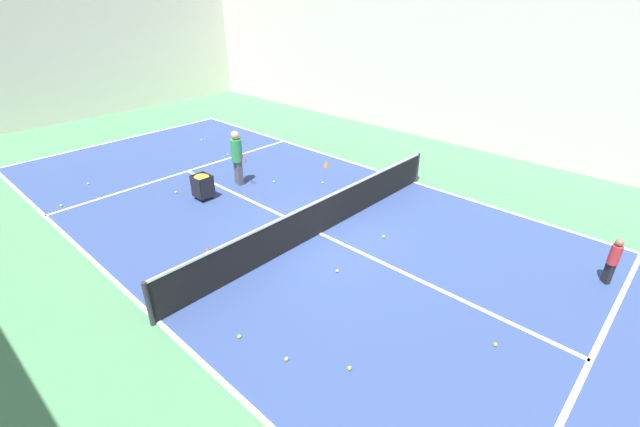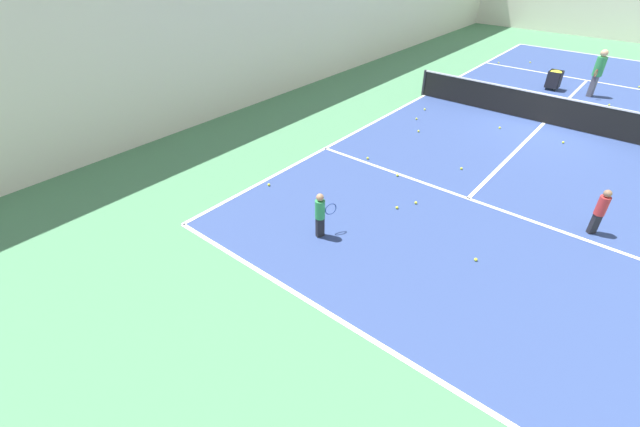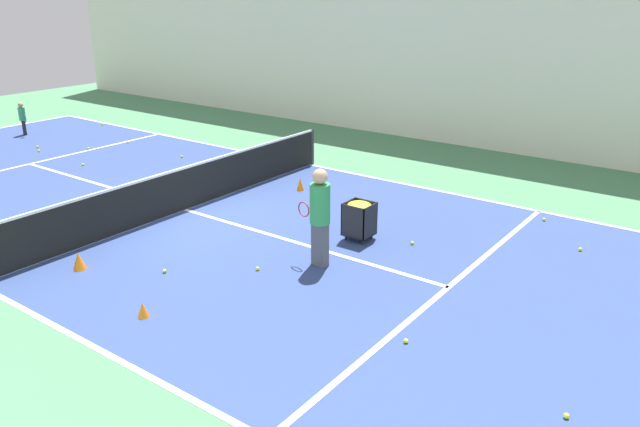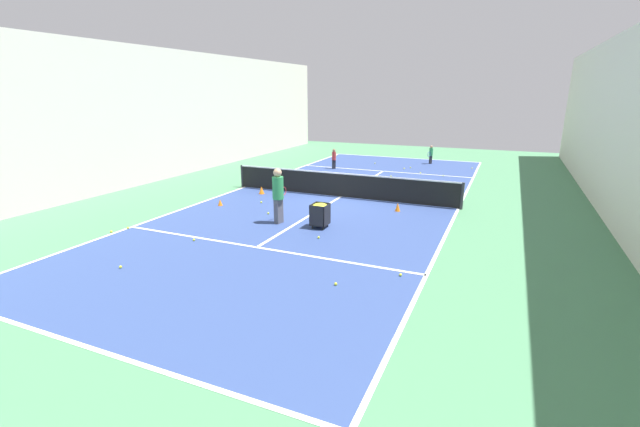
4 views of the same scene
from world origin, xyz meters
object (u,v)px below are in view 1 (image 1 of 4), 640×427
object	(u,v)px
tennis_net	(320,216)
training_cone_1	(208,252)
coach_at_net	(237,154)
training_cone_0	(370,183)
child_midcourt	(614,258)
ball_cart	(202,182)

from	to	relation	value
tennis_net	training_cone_1	world-z (taller)	tennis_net
coach_at_net	training_cone_1	distance (m)	4.45
coach_at_net	training_cone_0	xyz separation A→B (m)	(2.67, -3.33, -0.87)
tennis_net	child_midcourt	xyz separation A→B (m)	(2.72, -6.03, 0.12)
training_cone_1	child_midcourt	bearing A→B (deg)	-53.39
ball_cart	training_cone_0	xyz separation A→B (m)	(4.10, -3.24, -0.39)
coach_at_net	training_cone_0	size ratio (longest dim) A/B	5.72
ball_cart	training_cone_1	distance (m)	3.40
ball_cart	training_cone_0	distance (m)	5.24
coach_at_net	child_midcourt	size ratio (longest dim) A/B	1.63
child_midcourt	training_cone_1	bearing A→B (deg)	76.45
coach_at_net	child_midcourt	world-z (taller)	coach_at_net
child_midcourt	ball_cart	bearing A→B (deg)	59.40
tennis_net	ball_cart	size ratio (longest dim) A/B	12.15
coach_at_net	training_cone_0	bearing A→B (deg)	47.25
training_cone_1	ball_cart	bearing A→B (deg)	58.14
ball_cart	training_cone_1	bearing A→B (deg)	-121.86
coach_at_net	child_midcourt	distance (m)	10.42
ball_cart	training_cone_0	bearing A→B (deg)	-38.34
child_midcourt	training_cone_0	bearing A→B (deg)	35.55
coach_at_net	ball_cart	xyz separation A→B (m)	(-1.43, -0.09, -0.49)
coach_at_net	child_midcourt	xyz separation A→B (m)	(2.16, -10.18, -0.40)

